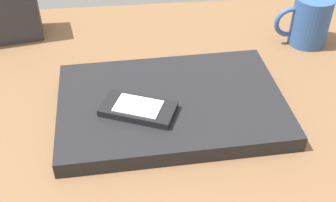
# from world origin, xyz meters

# --- Properties ---
(desk_surface) EXTENTS (1.20, 0.80, 0.03)m
(desk_surface) POSITION_xyz_m (0.00, 0.00, 0.01)
(desk_surface) COLOR brown
(desk_surface) RESTS_ON ground
(laptop_closed) EXTENTS (0.35, 0.24, 0.03)m
(laptop_closed) POSITION_xyz_m (0.00, -0.03, 0.04)
(laptop_closed) COLOR black
(laptop_closed) RESTS_ON desk_surface
(cell_phone_on_laptop) EXTENTS (0.12, 0.09, 0.01)m
(cell_phone_on_laptop) POSITION_xyz_m (0.05, -0.00, 0.06)
(cell_phone_on_laptop) COLOR black
(cell_phone_on_laptop) RESTS_ON laptop_closed
(coffee_mug) EXTENTS (0.11, 0.07, 0.09)m
(coffee_mug) POSITION_xyz_m (-0.28, -0.20, 0.08)
(coffee_mug) COLOR #2D518C
(coffee_mug) RESTS_ON desk_surface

